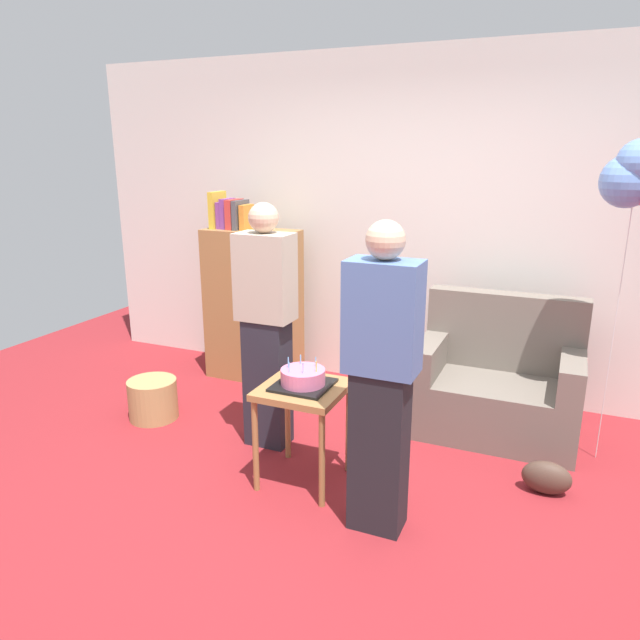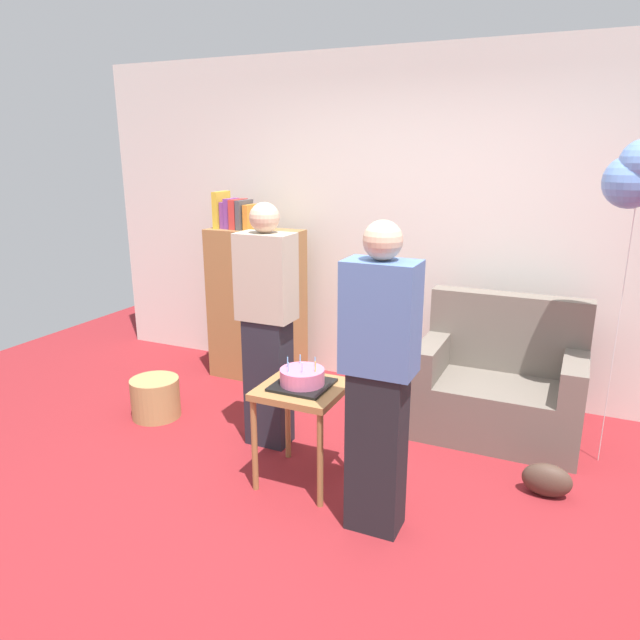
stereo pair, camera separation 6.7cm
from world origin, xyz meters
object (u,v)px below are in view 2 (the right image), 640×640
Objects in this scene: person_blowing_candles at (267,326)px; wicker_basket at (156,398)px; side_table at (302,401)px; birthday_cake at (302,378)px; bookshelf at (256,302)px; handbag at (547,480)px; person_holding_cake at (379,381)px; couch at (499,386)px.

wicker_basket is at bearing -170.91° from person_blowing_candles.
person_blowing_candles reaches higher than side_table.
wicker_basket is at bearing 166.37° from birthday_cake.
person_blowing_candles is (0.70, -1.04, 0.15)m from bookshelf.
handbag is (1.36, 0.43, -0.56)m from birthday_cake.
person_blowing_candles is at bearing 140.75° from side_table.
wicker_basket is (-1.40, 0.34, -0.37)m from side_table.
birthday_cake is 0.63m from person_holding_cake.
couch is 1.55m from person_holding_cake.
couch is 3.44× the size of birthday_cake.
side_table is 0.68m from person_holding_cake.
bookshelf is 1.78m from birthday_cake.
handbag is at bearing 1.91° from wicker_basket.
side_table is 0.63m from person_blowing_candles.
bookshelf is 1.26m from person_blowing_candles.
person_blowing_candles is at bearing 0.35° from wicker_basket.
side_table is at bearing -30.50° from person_blowing_candles.
person_blowing_candles reaches higher than bookshelf.
person_holding_cake is 1.29m from handbag.
couch is 0.67× the size of person_holding_cake.
couch is 1.69m from person_blowing_candles.
side_table is 1.49m from handbag.
birthday_cake reaches higher than side_table.
person_blowing_candles is (-0.42, 0.34, 0.17)m from birthday_cake.
birthday_cake is 1.53m from wicker_basket.
side_table is at bearing -130.00° from couch.
person_blowing_candles is at bearing -19.54° from person_holding_cake.
side_table reaches higher than handbag.
couch is at bearing 50.00° from birthday_cake.
birthday_cake reaches higher than wicker_basket.
birthday_cake is 0.89× the size of wicker_basket.
person_holding_cake reaches higher than birthday_cake.
wicker_basket is at bearing -160.89° from couch.
birthday_cake is 0.20× the size of person_blowing_candles.
wicker_basket is at bearing 166.37° from side_table.
bookshelf reaches higher than handbag.
side_table is at bearing -2.15° from birthday_cake.
wicker_basket is 1.29× the size of handbag.
birthday_cake is at bearing -13.63° from wicker_basket.
bookshelf is 4.45× the size of wicker_basket.
birthday_cake is (-0.97, -1.16, 0.32)m from couch.
side_table is 1.92× the size of birthday_cake.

